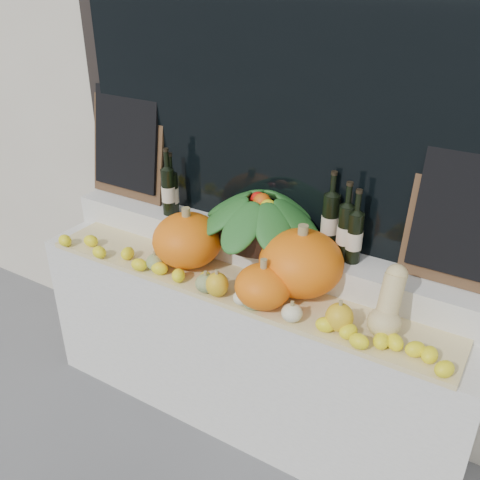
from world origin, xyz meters
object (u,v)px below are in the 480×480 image
produce_bowl (262,216)px  pumpkin_left (187,240)px  wine_bottle_tall (330,221)px  pumpkin_right (301,263)px  butternut_squash (388,306)px

produce_bowl → pumpkin_left: bearing=-144.1°
pumpkin_left → wine_bottle_tall: bearing=24.4°
wine_bottle_tall → pumpkin_right: bearing=-100.1°
pumpkin_right → butternut_squash: size_ratio=1.34×
pumpkin_left → pumpkin_right: size_ratio=0.90×
pumpkin_left → butternut_squash: bearing=-1.4°
pumpkin_left → wine_bottle_tall: (0.63, 0.28, 0.14)m
pumpkin_right → produce_bowl: bearing=152.9°
produce_bowl → wine_bottle_tall: (0.33, 0.07, 0.02)m
pumpkin_left → pumpkin_right: (0.59, 0.07, 0.02)m
pumpkin_left → wine_bottle_tall: wine_bottle_tall is taller
butternut_squash → wine_bottle_tall: (-0.40, 0.31, 0.15)m
pumpkin_left → produce_bowl: bearing=35.9°
pumpkin_right → wine_bottle_tall: bearing=79.9°
pumpkin_right → produce_bowl: (-0.29, 0.15, 0.10)m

